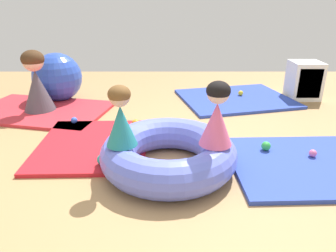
% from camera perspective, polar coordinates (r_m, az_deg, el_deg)
% --- Properties ---
extents(ground_plane, '(8.00, 8.00, 0.00)m').
position_cam_1_polar(ground_plane, '(2.93, -2.09, -7.18)').
color(ground_plane, tan).
extents(gym_mat_near_right, '(1.84, 1.62, 0.04)m').
position_cam_1_polar(gym_mat_near_right, '(4.89, 12.12, 4.92)').
color(gym_mat_near_right, '#2D47B7').
rests_on(gym_mat_near_right, ground).
extents(gym_mat_center_rear, '(1.15, 1.28, 0.04)m').
position_cam_1_polar(gym_mat_center_rear, '(3.38, -13.53, -3.27)').
color(gym_mat_center_rear, red).
rests_on(gym_mat_center_rear, ground).
extents(gym_mat_far_left, '(1.44, 1.19, 0.04)m').
position_cam_1_polar(gym_mat_far_left, '(3.18, 24.02, -6.40)').
color(gym_mat_far_left, '#2D47B7').
rests_on(gym_mat_far_left, ground).
extents(gym_mat_far_right, '(1.96, 1.48, 0.04)m').
position_cam_1_polar(gym_mat_far_right, '(4.59, -22.26, 2.56)').
color(gym_mat_far_right, red).
rests_on(gym_mat_far_right, ground).
extents(inflatable_cushion, '(1.22, 1.22, 0.32)m').
position_cam_1_polar(inflatable_cushion, '(2.80, 0.01, -5.00)').
color(inflatable_cushion, '#6070E5').
rests_on(inflatable_cushion, ground).
extents(child_in_teal, '(0.26, 0.26, 0.50)m').
position_cam_1_polar(child_in_teal, '(2.53, -8.75, 1.69)').
color(child_in_teal, teal).
rests_on(child_in_teal, inflatable_cushion).
extents(child_in_pink, '(0.37, 0.37, 0.54)m').
position_cam_1_polar(child_in_pink, '(2.54, 8.83, 2.09)').
color(child_in_pink, '#E5608E').
rests_on(child_in_pink, inflatable_cushion).
extents(adult_seated, '(0.57, 0.57, 0.80)m').
position_cam_1_polar(adult_seated, '(4.48, -23.02, 7.47)').
color(adult_seated, '#4C4751').
rests_on(adult_seated, gym_mat_far_right).
extents(play_ball_orange, '(0.10, 0.10, 0.10)m').
position_cam_1_polar(play_ball_orange, '(3.65, -6.00, 0.44)').
color(play_ball_orange, orange).
rests_on(play_ball_orange, gym_mat_center_rear).
extents(play_ball_red, '(0.10, 0.10, 0.10)m').
position_cam_1_polar(play_ball_red, '(2.82, -7.49, -6.59)').
color(play_ball_red, red).
rests_on(play_ball_red, gym_mat_center_rear).
extents(play_ball_blue, '(0.08, 0.08, 0.08)m').
position_cam_1_polar(play_ball_blue, '(3.93, -16.85, 1.00)').
color(play_ball_blue, blue).
rests_on(play_ball_blue, gym_mat_far_right).
extents(play_ball_teal, '(0.10, 0.10, 0.10)m').
position_cam_1_polar(play_ball_teal, '(2.90, -11.94, -6.04)').
color(play_ball_teal, teal).
rests_on(play_ball_teal, gym_mat_center_rear).
extents(play_ball_yellow, '(0.08, 0.08, 0.08)m').
position_cam_1_polar(play_ball_yellow, '(5.00, 13.04, 5.90)').
color(play_ball_yellow, yellow).
rests_on(play_ball_yellow, gym_mat_near_right).
extents(play_ball_pink, '(0.07, 0.07, 0.07)m').
position_cam_1_polar(play_ball_pink, '(3.28, 24.85, -4.53)').
color(play_ball_pink, pink).
rests_on(play_ball_pink, gym_mat_far_left).
extents(play_ball_green, '(0.09, 0.09, 0.09)m').
position_cam_1_polar(play_ball_green, '(3.25, 17.38, -3.49)').
color(play_ball_green, green).
rests_on(play_ball_green, gym_mat_far_left).
extents(exercise_ball_large, '(0.71, 0.71, 0.71)m').
position_cam_1_polar(exercise_ball_large, '(4.95, -19.67, 8.36)').
color(exercise_ball_large, blue).
rests_on(exercise_ball_large, ground).
extents(storage_cube, '(0.44, 0.44, 0.56)m').
position_cam_1_polar(storage_cube, '(5.23, 23.61, 7.63)').
color(storage_cube, white).
rests_on(storage_cube, ground).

